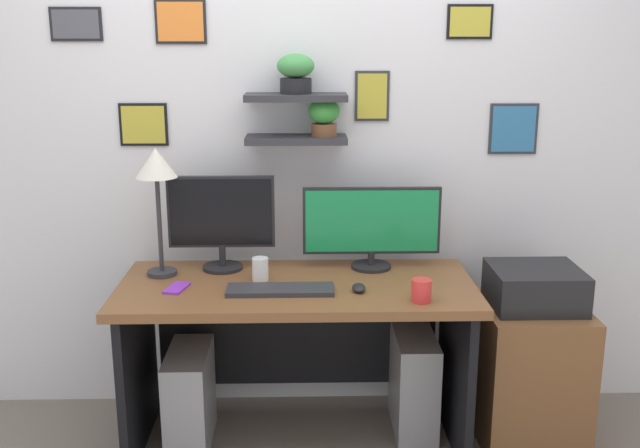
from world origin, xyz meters
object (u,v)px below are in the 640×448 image
object	(u,v)px
monitor_right	(372,225)
computer_mouse	(359,288)
drawer_cabinet	(528,373)
computer_tower_right	(414,382)
keyboard	(280,290)
cell_phone	(177,288)
pen_cup	(260,269)
computer_tower_left	(190,398)
desk_lamp	(157,174)
monitor_left	(221,219)
printer	(535,287)
coffee_mug	(421,290)
desk	(297,326)

from	to	relation	value
monitor_right	computer_mouse	distance (m)	0.38
drawer_cabinet	computer_tower_right	bearing A→B (deg)	170.08
keyboard	drawer_cabinet	size ratio (longest dim) A/B	0.69
keyboard	cell_phone	world-z (taller)	keyboard
pen_cup	computer_tower_left	size ratio (longest dim) A/B	0.23
desk_lamp	computer_tower_left	bearing A→B (deg)	-49.08
desk_lamp	cell_phone	distance (m)	0.50
monitor_left	monitor_right	bearing A→B (deg)	0.02
cell_phone	printer	size ratio (longest dim) A/B	0.37
desk_lamp	computer_tower_left	size ratio (longest dim) A/B	1.28
monitor_left	coffee_mug	bearing A→B (deg)	-28.07
drawer_cabinet	computer_tower_right	xyz separation A→B (m)	(-0.50, 0.09, -0.09)
cell_phone	computer_tower_left	size ratio (longest dim) A/B	0.32
computer_mouse	cell_phone	bearing A→B (deg)	176.68
desk	desk_lamp	world-z (taller)	desk_lamp
desk	computer_tower_right	bearing A→B (deg)	5.28
computer_tower_left	pen_cup	bearing A→B (deg)	8.93
cell_phone	printer	distance (m)	1.53
cell_phone	computer_tower_left	distance (m)	0.54
keyboard	printer	distance (m)	1.10
monitor_right	computer_tower_left	distance (m)	1.11
cell_phone	desk	bearing A→B (deg)	26.12
coffee_mug	computer_tower_right	bearing A→B (deg)	83.69
monitor_right	desk_lamp	distance (m)	0.97
computer_mouse	drawer_cabinet	world-z (taller)	computer_mouse
drawer_cabinet	computer_tower_left	size ratio (longest dim) A/B	1.44
printer	computer_tower_right	bearing A→B (deg)	170.08
drawer_cabinet	printer	bearing A→B (deg)	-90.00
monitor_left	computer_mouse	xyz separation A→B (m)	(0.59, -0.32, -0.22)
pen_cup	computer_mouse	bearing A→B (deg)	-20.10
monitor_left	computer_tower_left	size ratio (longest dim) A/B	1.08
computer_mouse	coffee_mug	bearing A→B (deg)	-27.18
coffee_mug	computer_tower_left	bearing A→B (deg)	167.06
printer	cell_phone	bearing A→B (deg)	-177.20
computer_mouse	printer	world-z (taller)	printer
monitor_right	computer_tower_left	size ratio (longest dim) A/B	1.40
drawer_cabinet	printer	size ratio (longest dim) A/B	1.67
desk	monitor_right	world-z (taller)	monitor_right
monitor_left	pen_cup	bearing A→B (deg)	-43.41
monitor_left	keyboard	xyz separation A→B (m)	(0.27, -0.32, -0.22)
computer_mouse	desk_lamp	distance (m)	0.98
desk_lamp	printer	bearing A→B (deg)	-4.14
pen_cup	computer_tower_right	distance (m)	0.89
pen_cup	computer_tower_right	xyz separation A→B (m)	(0.69, 0.05, -0.57)
cell_phone	computer_tower_left	bearing A→B (deg)	83.30
computer_mouse	printer	size ratio (longest dim) A/B	0.24
computer_tower_left	computer_tower_right	distance (m)	1.01
monitor_right	computer_tower_right	xyz separation A→B (m)	(0.19, -0.12, -0.72)
monitor_left	desk	bearing A→B (deg)	-26.06
keyboard	computer_tower_left	distance (m)	0.69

